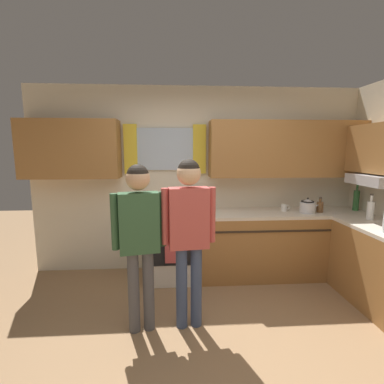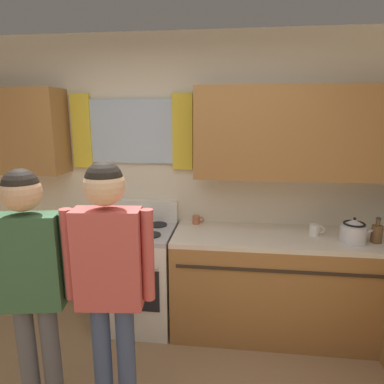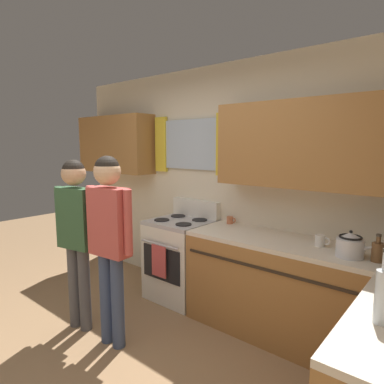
% 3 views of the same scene
% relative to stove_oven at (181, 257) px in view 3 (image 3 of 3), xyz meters
% --- Properties ---
extents(ground_plane, '(12.00, 12.00, 0.00)m').
position_rel_stove_oven_xyz_m(ground_plane, '(0.34, -1.54, -0.47)').
color(ground_plane, '#93704C').
extents(back_wall_unit, '(4.60, 0.42, 2.60)m').
position_rel_stove_oven_xyz_m(back_wall_unit, '(0.40, 0.27, 1.02)').
color(back_wall_unit, beige).
rests_on(back_wall_unit, ground).
extents(kitchen_counter_run, '(2.29, 1.79, 0.90)m').
position_rel_stove_oven_xyz_m(kitchen_counter_run, '(1.77, -0.31, -0.02)').
color(kitchen_counter_run, '#9E6B38').
rests_on(kitchen_counter_run, ground).
extents(stove_oven, '(0.65, 0.67, 1.10)m').
position_rel_stove_oven_xyz_m(stove_oven, '(0.00, 0.00, 0.00)').
color(stove_oven, silver).
rests_on(stove_oven, ground).
extents(bottle_tall_clear, '(0.07, 0.07, 0.37)m').
position_rel_stove_oven_xyz_m(bottle_tall_clear, '(2.18, -1.01, 0.57)').
color(bottle_tall_clear, silver).
rests_on(bottle_tall_clear, kitchen_counter_run).
extents(bottle_squat_brown, '(0.08, 0.08, 0.21)m').
position_rel_stove_oven_xyz_m(bottle_squat_brown, '(1.98, -0.08, 0.51)').
color(bottle_squat_brown, brown).
rests_on(bottle_squat_brown, kitchen_counter_run).
extents(cup_terracotta, '(0.11, 0.07, 0.08)m').
position_rel_stove_oven_xyz_m(cup_terracotta, '(0.51, 0.22, 0.47)').
color(cup_terracotta, '#B76642').
rests_on(cup_terracotta, kitchen_counter_run).
extents(mug_ceramic_white, '(0.13, 0.08, 0.09)m').
position_rel_stove_oven_xyz_m(mug_ceramic_white, '(1.53, 0.03, 0.48)').
color(mug_ceramic_white, white).
rests_on(mug_ceramic_white, kitchen_counter_run).
extents(stovetop_kettle, '(0.27, 0.20, 0.21)m').
position_rel_stove_oven_xyz_m(stovetop_kettle, '(1.80, -0.10, 0.53)').
color(stovetop_kettle, silver).
rests_on(stovetop_kettle, kitchen_counter_run).
extents(adult_left, '(0.49, 0.22, 1.61)m').
position_rel_stove_oven_xyz_m(adult_left, '(-0.30, -1.11, 0.55)').
color(adult_left, '#4C4C51').
rests_on(adult_left, ground).
extents(adult_in_plaid, '(0.51, 0.22, 1.65)m').
position_rel_stove_oven_xyz_m(adult_in_plaid, '(0.16, -1.08, 0.57)').
color(adult_in_plaid, '#38476B').
rests_on(adult_in_plaid, ground).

